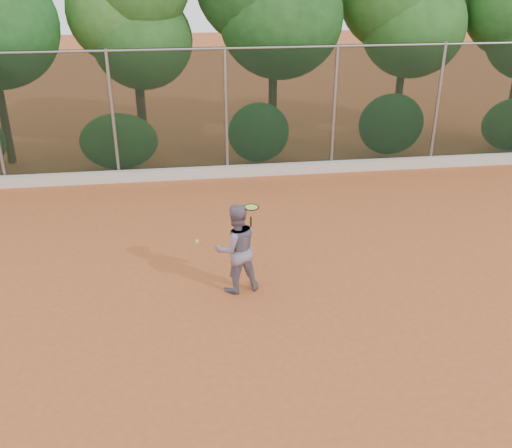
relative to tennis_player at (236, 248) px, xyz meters
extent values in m
plane|color=#B3562A|center=(0.38, -0.86, -0.85)|extent=(80.00, 80.00, 0.00)
cube|color=beige|center=(0.38, 5.96, -0.70)|extent=(24.00, 0.20, 0.30)
imported|color=slate|center=(0.00, 0.00, 0.00)|extent=(0.96, 0.82, 1.71)
cube|color=black|center=(0.38, 6.14, 0.90)|extent=(24.00, 0.01, 3.50)
cylinder|color=gray|center=(0.38, 6.14, 2.60)|extent=(24.00, 0.06, 0.06)
cylinder|color=gray|center=(-2.62, 6.14, 0.90)|extent=(0.09, 0.09, 3.50)
cylinder|color=gray|center=(0.38, 6.14, 0.90)|extent=(0.09, 0.09, 3.50)
cylinder|color=gray|center=(3.38, 6.14, 0.90)|extent=(0.09, 0.09, 3.50)
cylinder|color=gray|center=(6.38, 6.14, 0.90)|extent=(0.09, 0.09, 3.50)
cylinder|color=#412919|center=(-5.92, 8.04, 0.60)|extent=(0.24, 0.24, 2.90)
cylinder|color=#46291B|center=(-2.02, 8.44, 0.35)|extent=(0.28, 0.28, 2.40)
ellipsoid|color=#22501B|center=(-1.82, 8.34, 2.55)|extent=(2.90, 2.40, 2.80)
ellipsoid|color=#2E6221|center=(-2.32, 8.64, 3.35)|extent=(3.20, 2.70, 3.10)
cylinder|color=#3D2817|center=(1.98, 8.14, 0.65)|extent=(0.26, 0.26, 3.00)
ellipsoid|color=#2B6426|center=(2.18, 8.04, 3.15)|extent=(3.60, 3.00, 3.50)
cylinder|color=#3E2818|center=(6.08, 8.34, 0.50)|extent=(0.24, 0.24, 2.70)
ellipsoid|color=#22541D|center=(6.28, 8.24, 2.85)|extent=(3.20, 2.70, 3.10)
cylinder|color=#402A18|center=(9.78, 7.94, 0.40)|extent=(0.28, 0.28, 2.50)
ellipsoid|color=#37752C|center=(-2.62, 6.94, 0.00)|extent=(2.20, 1.16, 1.60)
ellipsoid|color=#2A6F2C|center=(1.38, 6.94, 0.10)|extent=(1.80, 1.04, 1.76)
ellipsoid|color=#266327|center=(5.38, 6.94, 0.20)|extent=(2.00, 1.10, 1.84)
cylinder|color=black|center=(0.27, 0.04, 0.45)|extent=(0.03, 0.04, 0.28)
torus|color=black|center=(0.27, -0.02, 0.80)|extent=(0.30, 0.30, 0.03)
cylinder|color=#BDD73F|center=(0.27, -0.02, 0.80)|extent=(0.26, 0.26, 0.01)
sphere|color=#CDE634|center=(-0.70, -0.42, 0.40)|extent=(0.06, 0.06, 0.06)
camera|label=1|loc=(-0.86, -9.03, 4.77)|focal=40.00mm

